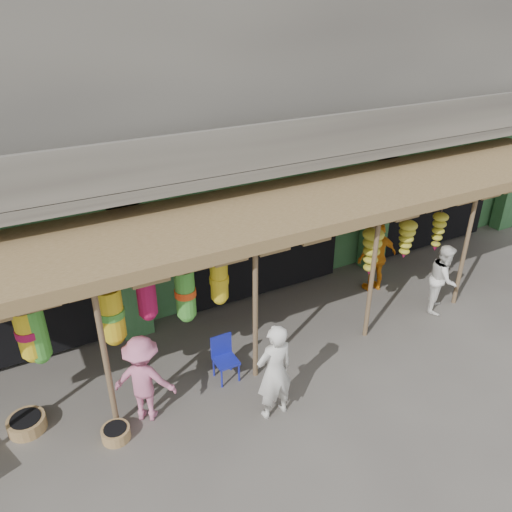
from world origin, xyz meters
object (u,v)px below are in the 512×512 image
person_front (274,372)px  person_vendor (377,257)px  person_shopper (144,379)px  blue_chair (224,355)px  person_right (443,278)px

person_front → person_vendor: size_ratio=1.03×
person_vendor → person_front: bearing=34.3°
person_vendor → person_shopper: size_ratio=1.10×
person_front → person_shopper: (-1.83, 0.92, -0.10)m
blue_chair → person_right: person_right is taller
person_right → person_shopper: bearing=140.8°
person_front → person_right: (4.68, 0.96, -0.11)m
blue_chair → person_front: bearing=-75.0°
person_right → person_vendor: bearing=79.1°
person_right → person_front: bearing=152.0°
person_shopper → blue_chair: bearing=-136.7°
person_shopper → person_right: bearing=-146.6°
person_front → person_shopper: person_front is taller
blue_chair → person_shopper: (-1.50, -0.27, 0.31)m
blue_chair → person_right: 5.02m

